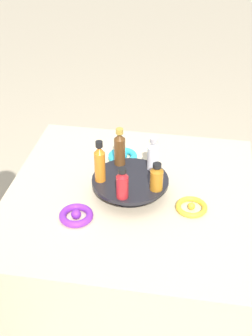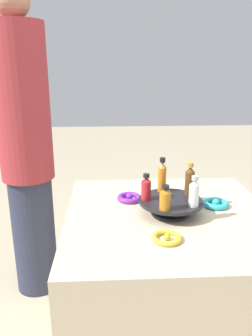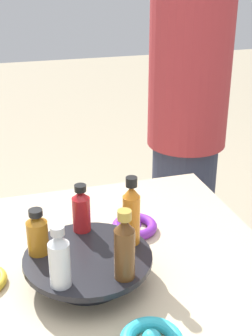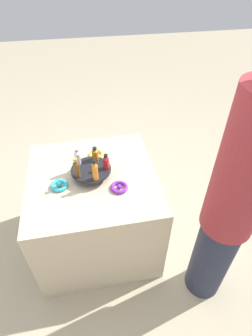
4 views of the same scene
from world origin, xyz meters
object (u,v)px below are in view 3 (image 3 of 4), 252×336
(person_figure, at_px, (188,105))
(ribbon_bow_purple, at_px, (135,226))
(display_stand, at_px, (88,264))
(bottle_amber, at_px, (37,233))
(bottle_red, at_px, (81,210))
(bottle_brown, at_px, (124,247))
(bottle_orange, at_px, (131,213))
(bottle_clear, at_px, (59,259))

(person_figure, bearing_deg, ribbon_bow_purple, 2.20)
(display_stand, relative_size, bottle_amber, 2.66)
(bottle_red, xyz_separation_m, bottle_amber, (0.06, -0.10, -0.01))
(bottle_brown, bearing_deg, bottle_orange, 156.73)
(ribbon_bow_purple, bearing_deg, bottle_red, -67.29)
(bottle_red, relative_size, bottle_clear, 0.89)
(bottle_amber, relative_size, ribbon_bow_purple, 0.88)
(bottle_amber, xyz_separation_m, bottle_orange, (0.02, 0.19, 0.02))
(bottle_clear, xyz_separation_m, ribbon_bow_purple, (-0.24, 0.22, -0.11))
(bottle_amber, bearing_deg, person_figure, 137.01)
(bottle_brown, distance_m, person_figure, 0.91)
(bottle_amber, xyz_separation_m, ribbon_bow_purple, (-0.12, 0.24, -0.09))
(bottle_red, distance_m, bottle_clear, 0.19)
(bottle_clear, distance_m, bottle_brown, 0.12)
(bottle_amber, bearing_deg, display_stand, 66.73)
(bottle_red, relative_size, person_figure, 0.07)
(bottle_clear, relative_size, person_figure, 0.07)
(display_stand, height_order, ribbon_bow_purple, display_stand)
(bottle_brown, bearing_deg, bottle_red, -167.27)
(display_stand, height_order, bottle_red, bottle_red)
(display_stand, height_order, bottle_amber, bottle_amber)
(bottle_clear, bearing_deg, bottle_orange, 120.73)
(display_stand, xyz_separation_m, person_figure, (-0.69, 0.52, 0.09))
(bottle_amber, xyz_separation_m, bottle_brown, (0.13, 0.14, 0.02))
(bottle_orange, bearing_deg, person_figure, 148.08)
(bottle_clear, bearing_deg, bottle_amber, -167.27)
(bottle_orange, relative_size, person_figure, 0.09)
(bottle_clear, xyz_separation_m, bottle_orange, (-0.10, 0.17, 0.01))
(bottle_red, height_order, bottle_clear, bottle_clear)
(bottle_red, relative_size, bottle_orange, 0.73)
(bottle_orange, distance_m, ribbon_bow_purple, 0.19)
(bottle_red, relative_size, bottle_brown, 0.77)
(bottle_red, relative_size, ribbon_bow_purple, 0.99)
(bottle_brown, height_order, ribbon_bow_purple, bottle_brown)
(bottle_red, height_order, ribbon_bow_purple, bottle_red)
(person_figure, bearing_deg, display_stand, 0.00)
(person_figure, bearing_deg, bottle_red, -3.86)
(bottle_red, distance_m, bottle_amber, 0.12)
(display_stand, xyz_separation_m, ribbon_bow_purple, (-0.16, 0.15, -0.03))
(bottle_amber, distance_m, bottle_orange, 0.19)
(display_stand, distance_m, bottle_clear, 0.13)
(bottle_red, bearing_deg, ribbon_bow_purple, 112.71)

